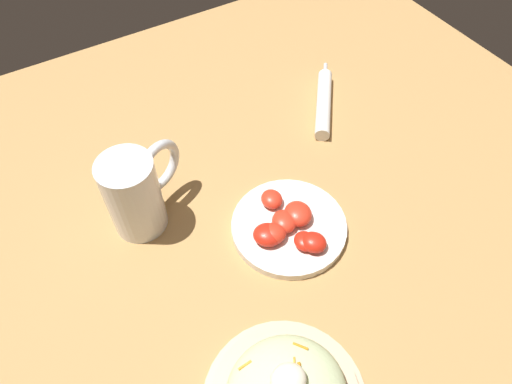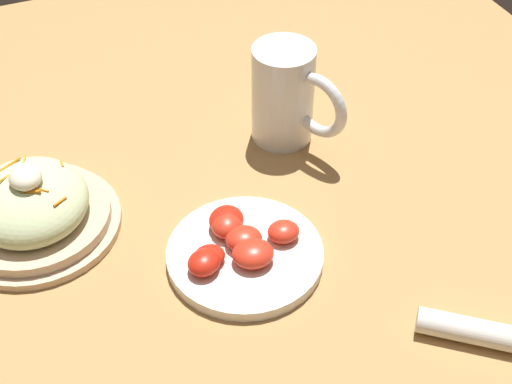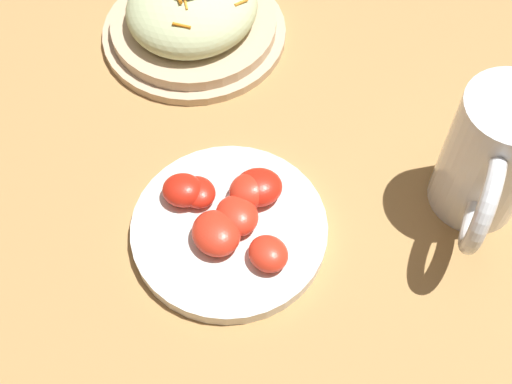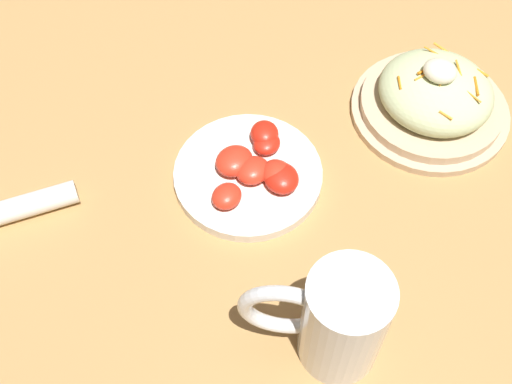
% 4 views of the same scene
% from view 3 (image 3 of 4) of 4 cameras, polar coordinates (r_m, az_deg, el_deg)
% --- Properties ---
extents(ground_plane, '(1.43, 1.43, 0.00)m').
position_cam_3_polar(ground_plane, '(0.71, -2.46, 0.70)').
color(ground_plane, '#B2844C').
extents(salad_plate, '(0.22, 0.22, 0.10)m').
position_cam_3_polar(salad_plate, '(0.83, -5.25, 14.32)').
color(salad_plate, '#D1B28E').
rests_on(salad_plate, ground_plane).
extents(beer_mug, '(0.15, 0.10, 0.15)m').
position_cam_3_polar(beer_mug, '(0.68, 18.73, 2.34)').
color(beer_mug, white).
rests_on(beer_mug, ground_plane).
extents(tomato_plate, '(0.19, 0.19, 0.04)m').
position_cam_3_polar(tomato_plate, '(0.67, -2.15, -2.56)').
color(tomato_plate, white).
rests_on(tomato_plate, ground_plane).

